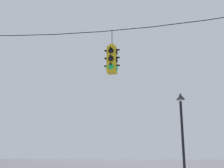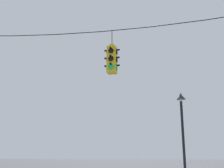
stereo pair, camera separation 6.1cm
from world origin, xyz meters
TOP-DOWN VIEW (x-y plane):
  - span_wire at (0.00, 0.03)m, footprint 13.67×0.03m
  - traffic_light_over_intersection at (-0.57, 0.03)m, footprint 0.58×0.58m
  - street_lamp at (1.95, 3.60)m, footprint 0.41×0.72m

SIDE VIEW (x-z plane):
  - street_lamp at x=1.95m, z-range 0.91..5.41m
  - traffic_light_over_intersection at x=-0.57m, z-range 4.35..6.06m
  - span_wire at x=0.00m, z-range 6.31..6.73m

